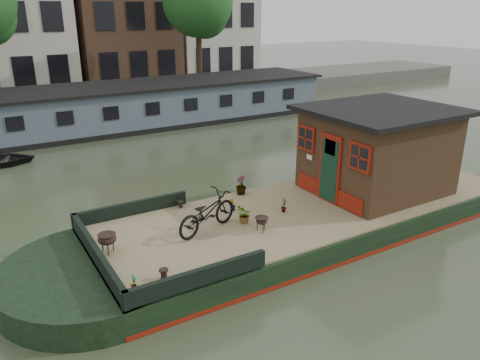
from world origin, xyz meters
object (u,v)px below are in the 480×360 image
cabin (378,149)px  bicycle (207,213)px  brazier_rear (108,243)px  potted_plant_a (284,204)px  brazier_front (262,224)px

cabin → bicycle: size_ratio=2.24×
cabin → bicycle: 5.50m
cabin → brazier_rear: cabin is taller
potted_plant_a → brazier_front: bearing=-150.2°
brazier_rear → brazier_front: bearing=-14.1°
cabin → bicycle: (-5.45, 0.09, -0.76)m
brazier_front → brazier_rear: brazier_rear is taller
brazier_rear → cabin: bearing=-1.9°
brazier_front → bicycle: bearing=147.4°
brazier_rear → potted_plant_a: bearing=-2.8°
cabin → potted_plant_a: (-3.23, 0.04, -1.01)m
brazier_front → brazier_rear: 3.54m
cabin → brazier_rear: (-7.79, 0.26, -1.01)m
bicycle → cabin: bearing=-109.0°
brazier_front → potted_plant_a: bearing=29.8°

